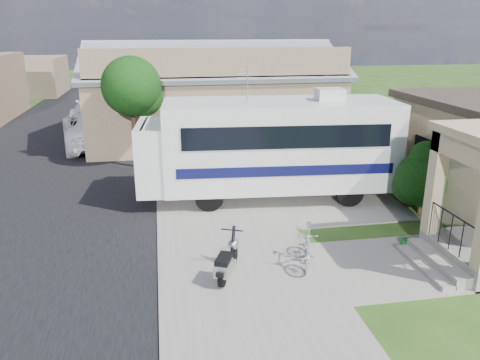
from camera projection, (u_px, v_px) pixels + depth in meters
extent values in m
plane|color=#1C3D10|center=(276.00, 256.00, 12.03)|extent=(120.00, 120.00, 0.00)
cube|color=black|center=(50.00, 164.00, 20.15)|extent=(9.00, 80.00, 0.02)
cube|color=slate|center=(201.00, 157.00, 21.22)|extent=(4.00, 80.00, 0.06)
cube|color=slate|center=(286.00, 194.00, 16.48)|extent=(7.00, 6.00, 0.05)
cube|color=slate|center=(403.00, 264.00, 11.58)|extent=(4.00, 3.00, 0.05)
cube|color=black|center=(423.00, 156.00, 14.94)|extent=(0.04, 1.10, 1.20)
cube|color=slate|center=(474.00, 256.00, 11.51)|extent=(1.60, 2.40, 0.50)
cube|color=slate|center=(437.00, 263.00, 11.37)|extent=(0.40, 2.16, 0.32)
cube|color=slate|center=(423.00, 267.00, 11.34)|extent=(0.35, 2.16, 0.16)
cube|color=#9D8C63|center=(436.00, 183.00, 11.87)|extent=(0.35, 0.35, 2.70)
cube|color=#9D8C63|center=(468.00, 151.00, 10.57)|extent=(0.35, 2.40, 0.50)
cylinder|color=black|center=(453.00, 215.00, 11.03)|extent=(0.04, 1.70, 0.04)
cube|color=brown|center=(211.00, 104.00, 24.58)|extent=(12.00, 8.00, 3.60)
cube|color=slate|center=(215.00, 60.00, 21.98)|extent=(12.50, 4.40, 1.78)
cube|color=slate|center=(206.00, 56.00, 25.73)|extent=(12.50, 4.40, 1.78)
cube|color=slate|center=(210.00, 44.00, 23.64)|extent=(12.50, 0.50, 0.22)
cube|color=brown|center=(221.00, 63.00, 20.20)|extent=(11.76, 0.20, 1.30)
cube|color=brown|center=(15.00, 76.00, 40.90)|extent=(8.00, 7.00, 3.20)
cylinder|color=black|center=(134.00, 130.00, 19.34)|extent=(0.20, 0.20, 3.15)
sphere|color=black|center=(131.00, 86.00, 18.78)|extent=(2.40, 2.40, 2.40)
sphere|color=black|center=(142.00, 97.00, 19.18)|extent=(1.68, 1.68, 1.68)
cylinder|color=black|center=(141.00, 96.00, 28.69)|extent=(0.20, 0.20, 3.29)
sphere|color=black|center=(138.00, 64.00, 28.10)|extent=(2.40, 2.40, 2.40)
sphere|color=black|center=(146.00, 72.00, 28.50)|extent=(1.68, 1.68, 1.68)
cylinder|color=black|center=(144.00, 82.00, 37.16)|extent=(0.20, 0.20, 3.01)
sphere|color=black|center=(142.00, 60.00, 36.62)|extent=(2.40, 2.40, 2.40)
sphere|color=black|center=(148.00, 65.00, 37.01)|extent=(1.68, 1.68, 1.68)
cube|color=beige|center=(279.00, 143.00, 15.73)|extent=(7.83, 3.30, 2.84)
cube|color=beige|center=(152.00, 156.00, 15.43)|extent=(1.07, 2.65, 2.18)
cube|color=black|center=(145.00, 138.00, 15.23)|extent=(0.24, 2.32, 0.98)
cube|color=black|center=(288.00, 137.00, 14.26)|extent=(6.48, 0.53, 0.71)
cube|color=black|center=(273.00, 120.00, 16.87)|extent=(6.48, 0.53, 0.71)
cube|color=#0A0C36|center=(287.00, 171.00, 14.60)|extent=(6.86, 0.55, 0.33)
cube|color=#0A0C36|center=(272.00, 149.00, 17.21)|extent=(6.86, 0.55, 0.33)
cube|color=beige|center=(330.00, 94.00, 15.38)|extent=(0.93, 0.83, 0.38)
cylinder|color=#9C9DA3|center=(247.00, 84.00, 15.02)|extent=(0.04, 0.04, 1.09)
cylinder|color=black|center=(209.00, 197.00, 14.80)|extent=(0.89, 0.37, 0.87)
cylinder|color=black|center=(207.00, 175.00, 17.07)|extent=(0.89, 0.37, 0.87)
cylinder|color=black|center=(350.00, 193.00, 15.23)|extent=(0.89, 0.37, 0.87)
cylinder|color=black|center=(329.00, 171.00, 17.50)|extent=(0.89, 0.37, 0.87)
cylinder|color=black|center=(421.00, 203.00, 14.74)|extent=(0.14, 0.14, 0.69)
sphere|color=black|center=(424.00, 179.00, 14.50)|extent=(1.74, 1.74, 1.74)
sphere|color=black|center=(431.00, 166.00, 14.69)|extent=(1.39, 1.39, 1.39)
sphere|color=black|center=(412.00, 186.00, 14.70)|extent=(1.22, 1.22, 1.22)
sphere|color=black|center=(432.00, 192.00, 14.39)|extent=(1.04, 1.04, 1.04)
sphere|color=black|center=(426.00, 158.00, 14.28)|extent=(1.04, 1.04, 1.04)
cylinder|color=black|center=(222.00, 278.00, 10.47)|extent=(0.27, 0.44, 0.43)
cylinder|color=black|center=(234.00, 256.00, 11.46)|extent=(0.27, 0.44, 0.43)
cube|color=#9C9DA3|center=(228.00, 265.00, 10.90)|extent=(0.48, 0.61, 0.08)
cube|color=#9C9DA3|center=(223.00, 268.00, 10.50)|extent=(0.51, 0.62, 0.29)
cube|color=black|center=(224.00, 259.00, 10.49)|extent=(0.50, 0.65, 0.12)
cube|color=black|center=(221.00, 274.00, 10.28)|extent=(0.24, 0.25, 0.10)
cylinder|color=black|center=(233.00, 243.00, 11.28)|extent=(0.20, 0.33, 0.81)
sphere|color=#9C9DA3|center=(233.00, 244.00, 11.36)|extent=(0.27, 0.27, 0.27)
sphere|color=black|center=(234.00, 243.00, 11.44)|extent=(0.12, 0.12, 0.12)
cylinder|color=black|center=(232.00, 230.00, 11.09)|extent=(0.51, 0.24, 0.04)
cube|color=black|center=(234.00, 252.00, 11.43)|extent=(0.23, 0.30, 0.06)
imported|color=#9C9DA3|center=(307.00, 248.00, 11.42)|extent=(0.97, 1.70, 0.99)
imported|color=white|center=(95.00, 128.00, 23.22)|extent=(4.11, 6.84, 1.78)
imported|color=white|center=(99.00, 105.00, 29.90)|extent=(3.05, 6.50, 1.83)
cylinder|color=#14641E|center=(407.00, 244.00, 12.57)|extent=(0.35, 0.35, 0.16)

